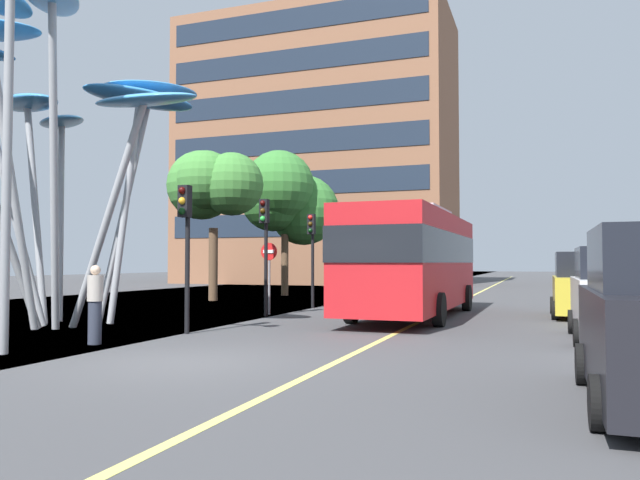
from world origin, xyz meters
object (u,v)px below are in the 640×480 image
car_parked_far (585,287)px  street_lamp (23,108)px  red_bus (414,257)px  traffic_light_island_mid (312,240)px  traffic_light_kerb_near (186,226)px  traffic_light_kerb_far (265,232)px  leaf_sculpture (54,90)px  pedestrian (95,304)px  car_parked_mid (615,297)px  traffic_light_opposite (370,251)px  no_entry_sign (269,267)px

car_parked_far → street_lamp: 17.06m
car_parked_far → street_lamp: bearing=-130.8°
red_bus → traffic_light_island_mid: traffic_light_island_mid is taller
traffic_light_kerb_near → car_parked_far: traffic_light_kerb_near is taller
traffic_light_kerb_near → street_lamp: bearing=-105.5°
traffic_light_kerb_near → red_bus: bearing=57.0°
red_bus → traffic_light_kerb_far: (-4.72, -1.60, 0.86)m
traffic_light_island_mid → car_parked_far: bearing=-4.6°
leaf_sculpture → pedestrian: leaf_sculpture is taller
traffic_light_kerb_far → car_parked_mid: traffic_light_kerb_far is taller
traffic_light_kerb_near → traffic_light_opposite: traffic_light_kerb_near is taller
pedestrian → street_lamp: bearing=-99.1°
leaf_sculpture → pedestrian: 7.42m
traffic_light_kerb_far → traffic_light_island_mid: bearing=87.8°
traffic_light_island_mid → traffic_light_kerb_far: bearing=-92.2°
traffic_light_kerb_near → traffic_light_opposite: 17.56m
traffic_light_kerb_far → traffic_light_island_mid: size_ratio=1.05×
traffic_light_island_mid → traffic_light_opposite: 8.27m
traffic_light_opposite → car_parked_mid: (10.00, -15.38, -1.39)m
traffic_light_island_mid → pedestrian: size_ratio=2.14×
leaf_sculpture → pedestrian: (3.75, -2.63, -5.84)m
street_lamp → traffic_light_kerb_far: bearing=84.7°
traffic_light_kerb_near → traffic_light_kerb_far: (-0.26, 5.25, 0.12)m
traffic_light_kerb_near → pedestrian: (-0.84, -2.28, -1.83)m
traffic_light_kerb_near → car_parked_mid: bearing=12.3°
traffic_light_kerb_far → no_entry_sign: traffic_light_kerb_far is taller
traffic_light_opposite → red_bus: bearing=-67.4°
leaf_sculpture → car_parked_far: (14.33, 8.16, -5.72)m
traffic_light_island_mid → street_lamp: (-1.02, -13.36, 2.13)m
traffic_light_kerb_near → traffic_light_island_mid: traffic_light_kerb_near is taller
traffic_light_kerb_near → car_parked_mid: (10.00, 2.18, -1.70)m
red_bus → traffic_light_island_mid: 5.23m
traffic_light_kerb_near → traffic_light_island_mid: size_ratio=1.01×
traffic_light_opposite → pedestrian: (-0.84, -19.84, -1.53)m
traffic_light_kerb_near → traffic_light_opposite: bearing=90.0°
traffic_light_island_mid → car_parked_mid: (10.11, -7.12, -1.68)m
red_bus → leaf_sculpture: leaf_sculpture is taller
traffic_light_opposite → traffic_light_kerb_near: bearing=-90.0°
traffic_light_kerb_near → street_lamp: 4.73m
leaf_sculpture → pedestrian: size_ratio=5.58×
leaf_sculpture → traffic_light_island_mid: bearing=63.4°
no_entry_sign → traffic_light_kerb_near: bearing=-86.2°
car_parked_mid → no_entry_sign: size_ratio=1.68×
car_parked_mid → red_bus: bearing=139.8°
no_entry_sign → red_bus: bearing=11.3°
traffic_light_island_mid → car_parked_mid: 12.47m
traffic_light_kerb_far → traffic_light_island_mid: 4.05m
car_parked_mid → no_entry_sign: no_entry_sign is taller
pedestrian → no_entry_sign: (0.45, 8.17, 0.78)m
traffic_light_kerb_near → traffic_light_kerb_far: 5.26m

